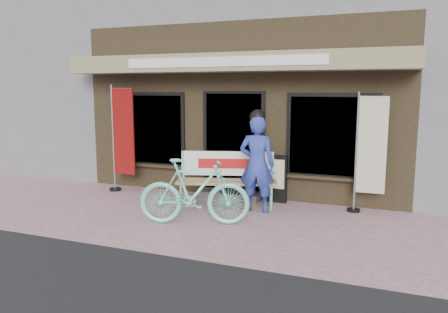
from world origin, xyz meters
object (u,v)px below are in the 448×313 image
at_px(nobori_cream, 369,152).
at_px(menu_stand, 275,178).
at_px(bench, 227,174).
at_px(person, 257,162).
at_px(nobori_red, 122,137).
at_px(bicycle, 194,192).

bearing_deg(nobori_cream, menu_stand, 173.34).
xyz_separation_m(bench, person, (0.68, -0.25, 0.32)).
xyz_separation_m(person, nobori_red, (-3.20, 0.45, 0.28)).
relative_size(nobori_red, menu_stand, 2.46).
bearing_deg(nobori_cream, person, -163.18).
bearing_deg(bench, person, -36.80).
distance_m(bicycle, nobori_red, 2.98).
bearing_deg(nobori_cream, nobori_red, -179.96).
bearing_deg(menu_stand, bench, -142.83).
bearing_deg(bicycle, nobori_red, 39.74).
relative_size(bench, person, 1.05).
bearing_deg(bench, nobori_cream, -7.78).
relative_size(bicycle, menu_stand, 1.95).
bearing_deg(nobori_cream, bicycle, -148.66).
relative_size(bench, menu_stand, 2.08).
xyz_separation_m(bench, bicycle, (-0.07, -1.35, -0.05)).
bearing_deg(nobori_red, bicycle, -29.16).
distance_m(nobori_red, menu_stand, 3.44).
bearing_deg(person, nobori_red, 166.49).
distance_m(person, bicycle, 1.38).
distance_m(bench, nobori_red, 2.60).
bearing_deg(bicycle, menu_stand, -43.04).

